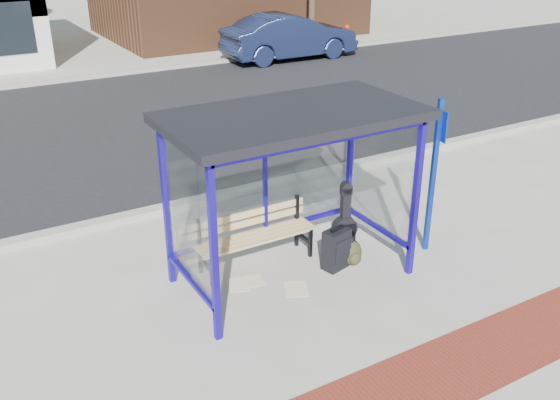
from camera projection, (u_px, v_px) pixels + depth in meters
ground at (292, 276)px, 8.82m from camera, size 120.00×120.00×0.00m
brick_paver_strip at (416, 385)px, 6.78m from camera, size 60.00×1.00×0.01m
curb_near at (207, 199)px, 11.07m from camera, size 60.00×0.25×0.12m
street_asphalt at (120, 126)px, 15.10m from camera, size 60.00×10.00×0.00m
curb_far at (70, 79)px, 19.07m from camera, size 60.00×0.25×0.12m
far_sidewalk at (56, 69)px, 20.58m from camera, size 60.00×4.00×0.01m
bus_shelter at (290, 136)px, 8.01m from camera, size 3.30×1.80×2.42m
bench at (254, 233)px, 8.98m from camera, size 1.80×0.45×0.85m
guitar_bag at (344, 236)px, 9.00m from camera, size 0.46×0.22×1.21m
suitcase at (336, 249)px, 8.91m from camera, size 0.43×0.33×0.67m
backpack at (352, 253)px, 9.07m from camera, size 0.35×0.32×0.39m
sign_post at (434, 168)px, 9.01m from camera, size 0.13×0.29×2.36m
newspaper_a at (239, 285)px, 8.62m from camera, size 0.40×0.44×0.01m
newspaper_b at (296, 289)px, 8.53m from camera, size 0.45×0.50×0.01m
newspaper_c at (249, 282)px, 8.70m from camera, size 0.44×0.37×0.01m
parked_car at (290, 36)px, 21.69m from camera, size 4.76×1.74×1.56m
fire_hydrant at (347, 33)px, 24.39m from camera, size 0.34×0.22×0.75m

